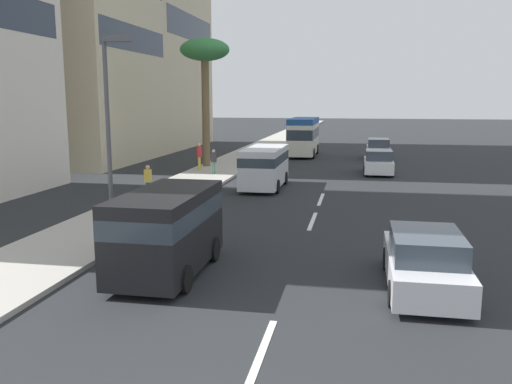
# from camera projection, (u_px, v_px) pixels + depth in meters

# --- Properties ---
(ground_plane) EXTENTS (198.00, 198.00, 0.00)m
(ground_plane) POSITION_uv_depth(u_px,v_px,m) (332.00, 171.00, 36.67)
(ground_plane) COLOR #26282B
(sidewalk_right) EXTENTS (162.00, 3.59, 0.15)m
(sidewalk_right) POSITION_uv_depth(u_px,v_px,m) (223.00, 167.00, 38.06)
(sidewalk_right) COLOR #B2ADA3
(sidewalk_right) RESTS_ON ground_plane
(lane_stripe_near) EXTENTS (3.20, 0.16, 0.01)m
(lane_stripe_near) POSITION_uv_depth(u_px,v_px,m) (261.00, 354.00, 10.32)
(lane_stripe_near) COLOR silver
(lane_stripe_near) RESTS_ON ground_plane
(lane_stripe_mid) EXTENTS (3.20, 0.16, 0.01)m
(lane_stripe_mid) POSITION_uv_depth(u_px,v_px,m) (313.00, 221.00, 21.57)
(lane_stripe_mid) COLOR silver
(lane_stripe_mid) RESTS_ON ground_plane
(lane_stripe_far) EXTENTS (3.20, 0.16, 0.01)m
(lane_stripe_far) POSITION_uv_depth(u_px,v_px,m) (321.00, 199.00, 26.23)
(lane_stripe_far) COLOR silver
(lane_stripe_far) RESTS_ON ground_plane
(car_lead) EXTENTS (4.61, 1.91, 1.54)m
(car_lead) POSITION_uv_depth(u_px,v_px,m) (425.00, 262.00, 13.75)
(car_lead) COLOR silver
(car_lead) RESTS_ON ground_plane
(car_second) EXTENTS (4.65, 1.86, 1.65)m
(car_second) POSITION_uv_depth(u_px,v_px,m) (378.00, 149.00, 43.76)
(car_second) COLOR silver
(car_second) RESTS_ON ground_plane
(car_third) EXTENTS (4.11, 1.86, 1.57)m
(car_third) POSITION_uv_depth(u_px,v_px,m) (378.00, 163.00, 34.96)
(car_third) COLOR white
(car_third) RESTS_ON ground_plane
(van_fourth) EXTENTS (5.25, 2.07, 2.22)m
(van_fourth) POSITION_uv_depth(u_px,v_px,m) (265.00, 165.00, 29.34)
(van_fourth) COLOR silver
(van_fourth) RESTS_ON ground_plane
(van_fifth) EXTENTS (4.65, 2.11, 2.34)m
(van_fifth) POSITION_uv_depth(u_px,v_px,m) (167.00, 227.00, 14.91)
(van_fifth) COLOR black
(van_fifth) RESTS_ON ground_plane
(minibus_sixth) EXTENTS (6.71, 2.26, 3.21)m
(minibus_sixth) POSITION_uv_depth(u_px,v_px,m) (304.00, 135.00, 45.85)
(minibus_sixth) COLOR silver
(minibus_sixth) RESTS_ON ground_plane
(pedestrian_near_lamp) EXTENTS (0.38, 0.38, 1.80)m
(pedestrian_near_lamp) POSITION_uv_depth(u_px,v_px,m) (199.00, 155.00, 35.68)
(pedestrian_near_lamp) COLOR gold
(pedestrian_near_lamp) RESTS_ON sidewalk_right
(pedestrian_mid_block) EXTENTS (0.30, 0.32, 1.56)m
(pedestrian_mid_block) POSITION_uv_depth(u_px,v_px,m) (214.00, 161.00, 33.86)
(pedestrian_mid_block) COLOR #4C8C66
(pedestrian_mid_block) RESTS_ON sidewalk_right
(pedestrian_by_tree) EXTENTS (0.30, 0.33, 1.59)m
(pedestrian_by_tree) POSITION_uv_depth(u_px,v_px,m) (148.00, 180.00, 25.59)
(pedestrian_by_tree) COLOR navy
(pedestrian_by_tree) RESTS_ON sidewalk_right
(palm_tree) EXTENTS (3.39, 3.39, 8.76)m
(palm_tree) POSITION_uv_depth(u_px,v_px,m) (205.00, 56.00, 36.83)
(palm_tree) COLOR brown
(palm_tree) RESTS_ON sidewalk_right
(street_lamp) EXTENTS (0.24, 0.97, 6.70)m
(street_lamp) POSITION_uv_depth(u_px,v_px,m) (111.00, 116.00, 17.24)
(street_lamp) COLOR #4C4C51
(street_lamp) RESTS_ON sidewalk_right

